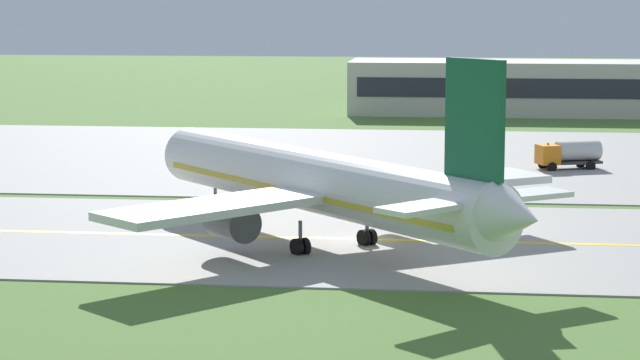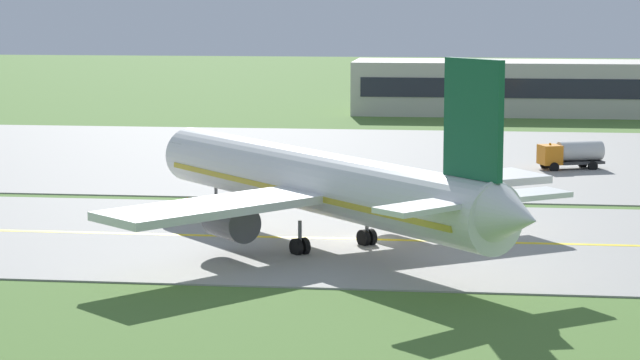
# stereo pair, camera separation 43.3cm
# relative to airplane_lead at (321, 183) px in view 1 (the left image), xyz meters

# --- Properties ---
(ground_plane) EXTENTS (500.00, 500.00, 0.00)m
(ground_plane) POSITION_rel_airplane_lead_xyz_m (2.79, 2.31, -4.13)
(ground_plane) COLOR #517A33
(taxiway_strip) EXTENTS (240.00, 28.00, 0.10)m
(taxiway_strip) POSITION_rel_airplane_lead_xyz_m (2.79, 2.31, -4.08)
(taxiway_strip) COLOR #9E9B93
(taxiway_strip) RESTS_ON ground
(apron_pad) EXTENTS (140.00, 52.00, 0.10)m
(apron_pad) POSITION_rel_airplane_lead_xyz_m (12.79, 44.31, -4.08)
(apron_pad) COLOR #9E9B93
(apron_pad) RESTS_ON ground
(taxiway_centreline) EXTENTS (220.00, 0.60, 0.01)m
(taxiway_centreline) POSITION_rel_airplane_lead_xyz_m (2.79, 2.31, -4.03)
(taxiway_centreline) COLOR yellow
(taxiway_centreline) RESTS_ON taxiway_strip
(airplane_lead) EXTENTS (29.99, 32.36, 12.70)m
(airplane_lead) POSITION_rel_airplane_lead_xyz_m (0.00, 0.00, 0.00)
(airplane_lead) COLOR white
(airplane_lead) RESTS_ON ground
(service_truck_fuel) EXTENTS (6.34, 4.05, 2.65)m
(service_truck_fuel) POSITION_rel_airplane_lead_xyz_m (18.71, 38.34, -2.60)
(service_truck_fuel) COLOR orange
(service_truck_fuel) RESTS_ON ground
(terminal_building) EXTENTS (67.33, 13.24, 8.43)m
(terminal_building) POSITION_rel_airplane_lead_xyz_m (26.97, 94.16, -0.50)
(terminal_building) COLOR beige
(terminal_building) RESTS_ON ground
(traffic_cone_near_edge) EXTENTS (0.44, 0.44, 0.60)m
(traffic_cone_near_edge) POSITION_rel_airplane_lead_xyz_m (-12.29, 15.11, -3.83)
(traffic_cone_near_edge) COLOR orange
(traffic_cone_near_edge) RESTS_ON ground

